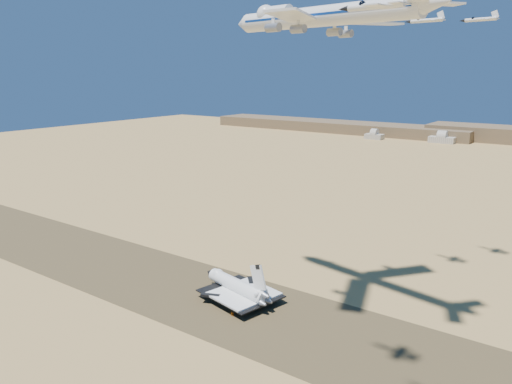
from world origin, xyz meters
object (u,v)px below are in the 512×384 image
Objects in this scene: shuttle at (237,287)px; chase_jet_e at (426,20)px; chase_jet_f at (480,19)px; crew_a at (232,314)px; carrier_747 at (317,17)px; chase_jet_b at (374,6)px; crew_c at (233,314)px; crew_b at (243,312)px.

shuttle is 120.20m from chase_jet_e.
shuttle is 2.39× the size of chase_jet_f.
chase_jet_f is at bearing -27.16° from crew_a.
chase_jet_e is at bearing -27.36° from crew_a.
carrier_747 is 5.84× the size of chase_jet_b.
chase_jet_f is at bearing -101.06° from crew_c.
carrier_747 is 47.87× the size of crew_a.
crew_c is at bearing -110.69° from chase_jet_f.
chase_jet_f is at bearing 73.09° from carrier_747.
carrier_747 is 48.41m from chase_jet_e.
chase_jet_e is (-23.20, 102.77, 6.69)m from chase_jet_b.
shuttle is 21.08× the size of crew_a.
carrier_747 reaches higher than crew_b.
carrier_747 is at bearing -74.07° from crew_b.
chase_jet_e is (37.60, 61.69, 100.99)m from crew_b.
chase_jet_b reaches higher than crew_c.
crew_c is at bearing -45.89° from shuttle.
shuttle is 124.59m from chase_jet_b.
carrier_747 reaches higher than chase_jet_f.
crew_c is (-1.69, -3.34, -0.02)m from crew_b.
chase_jet_b is 0.93× the size of chase_jet_f.
shuttle reaches higher than crew_c.
carrier_747 is at bearing -37.19° from crew_a.
carrier_747 is at bearing 134.76° from chase_jet_b.
carrier_747 is 102.91m from crew_b.
chase_jet_e is (39.86, 65.14, 101.05)m from crew_a.
crew_c is at bearing -120.02° from carrier_747.
shuttle is at bearing -118.03° from chase_jet_f.
crew_a is 4.12m from crew_b.
carrier_747 is 44.62× the size of crew_b.
chase_jet_b is (44.17, -59.14, -5.64)m from carrier_747.
chase_jet_e is (20.97, 43.63, 1.05)m from carrier_747.
chase_jet_e is at bearing 74.86° from carrier_747.
crew_b is 1.02× the size of crew_c.
chase_jet_f is (53.37, 87.91, 102.46)m from crew_a.
chase_jet_b is (62.49, -37.73, 94.32)m from crew_c.
carrier_747 is 5.39× the size of chase_jet_e.
chase_jet_f is at bearing 66.79° from chase_jet_e.
crew_b is 124.17m from chase_jet_e.
crew_c is (0.57, 0.10, 0.04)m from crew_a.
chase_jet_f reaches higher than chase_jet_e.
shuttle reaches higher than crew_a.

